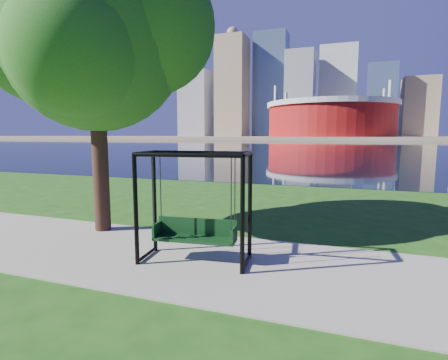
% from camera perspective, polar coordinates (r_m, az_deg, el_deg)
% --- Properties ---
extents(ground, '(900.00, 900.00, 0.00)m').
position_cam_1_polar(ground, '(8.41, -1.76, -12.06)').
color(ground, '#1E5114').
rests_on(ground, ground).
extents(path, '(120.00, 4.00, 0.03)m').
position_cam_1_polar(path, '(7.97, -3.11, -13.07)').
color(path, '#9E937F').
rests_on(path, ground).
extents(river, '(900.00, 180.00, 0.02)m').
position_cam_1_polar(river, '(109.45, 18.39, 5.46)').
color(river, black).
rests_on(river, ground).
extents(far_bank, '(900.00, 228.00, 2.00)m').
position_cam_1_polar(far_bank, '(313.39, 19.44, 6.55)').
color(far_bank, '#937F60').
rests_on(far_bank, ground).
extents(stadium, '(83.00, 83.00, 32.00)m').
position_cam_1_polar(stadium, '(242.99, 17.02, 9.67)').
color(stadium, maroon).
rests_on(stadium, far_bank).
extents(skyline, '(392.00, 66.00, 96.50)m').
position_cam_1_polar(skyline, '(328.52, 18.96, 12.68)').
color(skyline, gray).
rests_on(skyline, far_bank).
extents(swing, '(2.49, 1.30, 2.44)m').
position_cam_1_polar(swing, '(7.66, -4.80, -4.83)').
color(swing, black).
rests_on(swing, ground).
extents(park_tree, '(6.40, 5.78, 7.95)m').
position_cam_1_polar(park_tree, '(11.07, -20.40, 21.15)').
color(park_tree, black).
rests_on(park_tree, ground).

